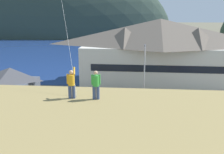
# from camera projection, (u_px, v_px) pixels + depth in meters

# --- Properties ---
(ground_plane) EXTENTS (600.00, 600.00, 0.00)m
(ground_plane) POSITION_uv_depth(u_px,v_px,m) (94.00, 136.00, 26.75)
(ground_plane) COLOR #66604C
(parking_lot_pad) EXTENTS (40.00, 20.00, 0.10)m
(parking_lot_pad) POSITION_uv_depth(u_px,v_px,m) (100.00, 116.00, 31.57)
(parking_lot_pad) COLOR slate
(parking_lot_pad) RESTS_ON ground
(bay_water) EXTENTS (360.00, 84.00, 0.03)m
(bay_water) POSITION_uv_depth(u_px,v_px,m) (123.00, 51.00, 84.71)
(bay_water) COLOR navy
(bay_water) RESTS_ON ground
(far_hill_west_ridge) EXTENTS (143.05, 48.39, 81.99)m
(far_hill_west_ridge) POSITION_uv_depth(u_px,v_px,m) (37.00, 35.00, 141.06)
(far_hill_west_ridge) COLOR #2D3D33
(far_hill_west_ridge) RESTS_ON ground
(harbor_lodge) EXTENTS (27.85, 11.42, 11.21)m
(harbor_lodge) POSITION_uv_depth(u_px,v_px,m) (159.00, 50.00, 44.90)
(harbor_lodge) COLOR beige
(harbor_lodge) RESTS_ON ground
(storage_shed_near_lot) EXTENTS (6.84, 5.54, 5.24)m
(storage_shed_near_lot) POSITION_uv_depth(u_px,v_px,m) (11.00, 86.00, 34.69)
(storage_shed_near_lot) COLOR #474C56
(storage_shed_near_lot) RESTS_ON ground
(storage_shed_waterside) EXTENTS (5.96, 6.15, 4.62)m
(storage_shed_waterside) POSITION_uv_depth(u_px,v_px,m) (101.00, 66.00, 48.83)
(storage_shed_waterside) COLOR #338475
(storage_shed_waterside) RESTS_ON ground
(wharf_dock) EXTENTS (3.20, 15.04, 0.70)m
(wharf_dock) POSITION_uv_depth(u_px,v_px,m) (112.00, 65.00, 60.27)
(wharf_dock) COLOR #70604C
(wharf_dock) RESTS_ON ground
(moored_boat_wharfside) EXTENTS (3.45, 8.50, 2.16)m
(moored_boat_wharfside) POSITION_uv_depth(u_px,v_px,m) (98.00, 62.00, 62.60)
(moored_boat_wharfside) COLOR navy
(moored_boat_wharfside) RESTS_ON ground
(moored_boat_outer_mooring) EXTENTS (3.12, 7.57, 2.16)m
(moored_boat_outer_mooring) POSITION_uv_depth(u_px,v_px,m) (128.00, 64.00, 59.51)
(moored_boat_outer_mooring) COLOR silver
(moored_boat_outer_mooring) RESTS_ON ground
(moored_boat_inner_slip) EXTENTS (2.83, 8.10, 2.16)m
(moored_boat_inner_slip) POSITION_uv_depth(u_px,v_px,m) (99.00, 61.00, 63.50)
(moored_boat_inner_slip) COLOR navy
(moored_boat_inner_slip) RESTS_ON ground
(parked_car_front_row_silver) EXTENTS (4.27, 2.19, 1.82)m
(parked_car_front_row_silver) POSITION_uv_depth(u_px,v_px,m) (84.00, 103.00, 33.22)
(parked_car_front_row_silver) COLOR #B28923
(parked_car_front_row_silver) RESTS_ON parking_lot_pad
(parked_car_front_row_end) EXTENTS (4.25, 2.16, 1.82)m
(parked_car_front_row_end) POSITION_uv_depth(u_px,v_px,m) (204.00, 107.00, 31.77)
(parked_car_front_row_end) COLOR slate
(parked_car_front_row_end) RESTS_ON parking_lot_pad
(parked_car_mid_row_near) EXTENTS (4.29, 2.24, 1.82)m
(parked_car_mid_row_near) POSITION_uv_depth(u_px,v_px,m) (162.00, 126.00, 26.59)
(parked_car_mid_row_near) COLOR #236633
(parked_car_mid_row_near) RESTS_ON parking_lot_pad
(parked_car_mid_row_center) EXTENTS (4.25, 2.15, 1.82)m
(parked_car_mid_row_center) POSITION_uv_depth(u_px,v_px,m) (132.00, 102.00, 33.43)
(parked_car_mid_row_center) COLOR #B28923
(parked_car_mid_row_center) RESTS_ON parking_lot_pad
(parking_light_pole) EXTENTS (0.24, 0.78, 7.96)m
(parking_light_pole) POSITION_uv_depth(u_px,v_px,m) (144.00, 70.00, 35.34)
(parking_light_pole) COLOR #ADADB2
(parking_light_pole) RESTS_ON parking_lot_pad
(person_kite_flyer) EXTENTS (0.52, 0.70, 1.86)m
(person_kite_flyer) POSITION_uv_depth(u_px,v_px,m) (71.00, 83.00, 15.60)
(person_kite_flyer) COLOR #384770
(person_kite_flyer) RESTS_ON grassy_hill_foreground
(person_companion) EXTENTS (0.55, 0.40, 1.74)m
(person_companion) POSITION_uv_depth(u_px,v_px,m) (96.00, 84.00, 15.44)
(person_companion) COLOR #384770
(person_companion) RESTS_ON grassy_hill_foreground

